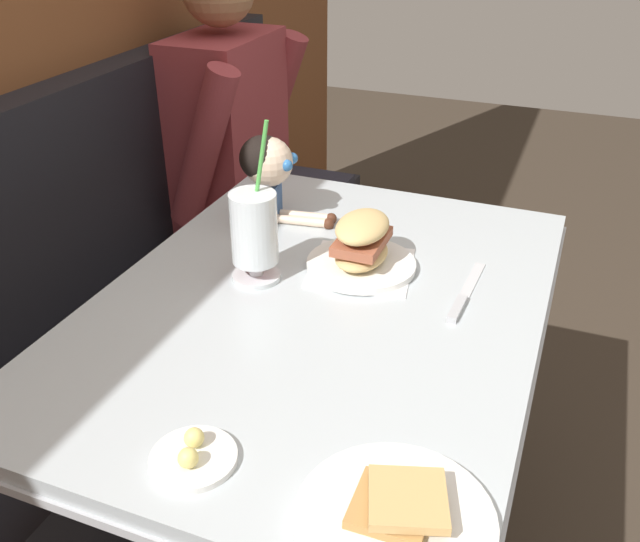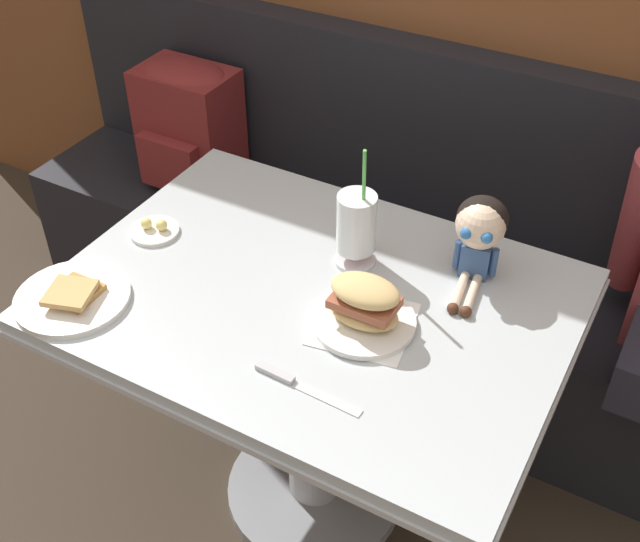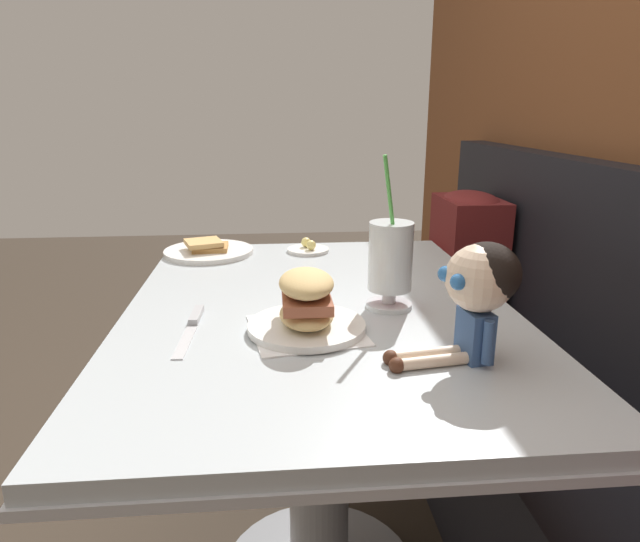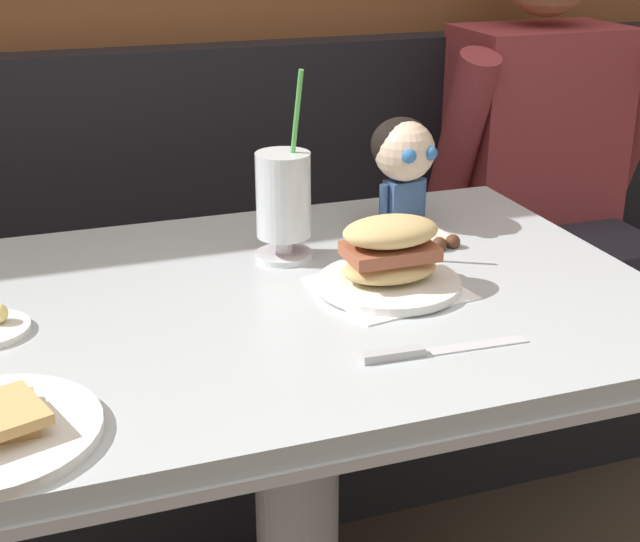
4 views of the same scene
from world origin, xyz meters
TOP-DOWN VIEW (x-y plane):
  - booth_bench at (0.00, 0.81)m, footprint 2.60×0.48m
  - diner_table at (0.00, 0.18)m, footprint 1.11×0.81m
  - toast_plate at (-0.44, -0.10)m, footprint 0.25×0.25m
  - milkshake_glass at (0.03, 0.32)m, footprint 0.10×0.10m
  - sandwich_plate at (0.14, 0.14)m, footprint 0.23×0.23m
  - butter_saucer at (-0.44, 0.19)m, footprint 0.12×0.12m
  - butter_knife at (0.09, -0.07)m, footprint 0.24×0.03m
  - seated_doll at (0.28, 0.41)m, footprint 0.13×0.23m
  - backpack at (-0.80, 0.78)m, footprint 0.30×0.25m

SIDE VIEW (x-z plane):
  - booth_bench at x=0.00m, z-range -0.17..0.83m
  - diner_table at x=0.00m, z-range 0.17..0.91m
  - backpack at x=-0.80m, z-range 0.46..0.86m
  - butter_knife at x=0.09m, z-range 0.74..0.75m
  - butter_saucer at x=-0.44m, z-range 0.73..0.77m
  - toast_plate at x=-0.44m, z-range 0.73..0.77m
  - sandwich_plate at x=0.14m, z-range 0.73..0.84m
  - milkshake_glass at x=0.03m, z-range 0.68..1.00m
  - seated_doll at x=0.28m, z-range 0.77..0.97m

